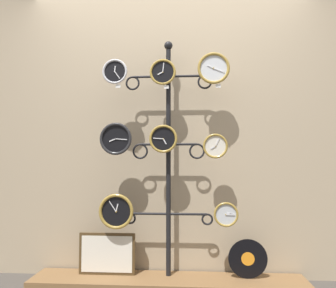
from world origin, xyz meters
TOP-DOWN VIEW (x-y plane):
  - shop_wall at (0.00, 0.57)m, footprint 4.40×0.04m
  - low_shelf at (0.00, 0.35)m, footprint 2.20×0.36m
  - display_stand at (-0.00, 0.41)m, footprint 0.74×0.37m
  - clock_top_left at (-0.43, 0.30)m, footprint 0.21×0.04m
  - clock_top_center at (-0.04, 0.34)m, footprint 0.22×0.04m
  - clock_top_right at (0.38, 0.32)m, footprint 0.26×0.04m
  - clock_middle_left at (-0.42, 0.31)m, footprint 0.27×0.04m
  - clock_middle_center at (-0.04, 0.32)m, footprint 0.23×0.04m
  - clock_middle_right at (0.38, 0.33)m, footprint 0.20×0.04m
  - clock_bottom_left at (-0.42, 0.33)m, footprint 0.29×0.04m
  - clock_bottom_right at (0.46, 0.31)m, footprint 0.19×0.04m
  - vinyl_record at (0.64, 0.38)m, footprint 0.31×0.01m
  - picture_frame at (-0.51, 0.39)m, footprint 0.47×0.02m
  - price_tag_upper at (-0.41, 0.30)m, footprint 0.04×0.00m
  - price_tag_mid at (-0.01, 0.33)m, footprint 0.04×0.00m
  - price_tag_lower at (0.41, 0.32)m, footprint 0.04×0.00m

SIDE VIEW (x-z plane):
  - low_shelf at x=0.00m, z-range 0.00..0.06m
  - vinyl_record at x=0.64m, z-range 0.06..0.37m
  - picture_frame at x=-0.51m, z-range 0.06..0.40m
  - clock_bottom_right at x=0.46m, z-range 0.48..0.67m
  - clock_bottom_left at x=-0.42m, z-range 0.44..0.73m
  - display_stand at x=0.00m, z-range -0.27..1.75m
  - clock_middle_right at x=0.38m, z-range 1.02..1.22m
  - clock_middle_center at x=-0.04m, z-range 1.06..1.29m
  - clock_middle_left at x=-0.42m, z-range 1.04..1.31m
  - shop_wall at x=0.00m, z-range 0.00..2.80m
  - price_tag_lower at x=0.41m, z-range 1.59..1.62m
  - price_tag_mid at x=-0.01m, z-range 1.59..1.62m
  - price_tag_upper at x=-0.41m, z-range 1.60..1.62m
  - clock_top_center at x=-0.04m, z-range 1.62..1.84m
  - clock_top_left at x=-0.43m, z-range 1.63..1.84m
  - clock_top_right at x=0.38m, z-range 1.62..1.88m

